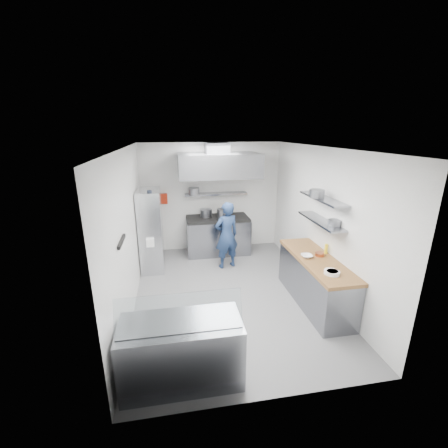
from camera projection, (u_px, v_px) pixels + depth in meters
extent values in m
plane|color=#5F5F61|center=(229.00, 293.00, 5.94)|extent=(5.00, 5.00, 0.00)
plane|color=silver|center=(230.00, 148.00, 5.10)|extent=(5.00, 5.00, 0.00)
cube|color=white|center=(211.00, 197.00, 7.87)|extent=(3.60, 2.80, 0.02)
cube|color=white|center=(275.00, 297.00, 3.17)|extent=(3.60, 2.80, 0.02)
cube|color=white|center=(129.00, 231.00, 5.22)|extent=(2.80, 5.00, 0.02)
cube|color=white|center=(320.00, 221.00, 5.82)|extent=(2.80, 5.00, 0.02)
cube|color=gray|center=(218.00, 236.00, 7.80)|extent=(1.60, 0.80, 0.90)
cube|color=black|center=(218.00, 218.00, 7.65)|extent=(1.57, 0.78, 0.06)
cylinder|color=slate|center=(206.00, 213.00, 7.65)|extent=(0.30, 0.30, 0.20)
cylinder|color=slate|center=(223.00, 214.00, 7.51)|extent=(0.31, 0.31, 0.24)
cube|color=gray|center=(216.00, 194.00, 7.70)|extent=(1.60, 0.30, 0.04)
cylinder|color=slate|center=(194.00, 191.00, 7.43)|extent=(0.26, 0.26, 0.18)
cube|color=gray|center=(218.00, 165.00, 7.07)|extent=(1.90, 1.15, 0.55)
cube|color=slate|center=(217.00, 148.00, 7.17)|extent=(0.55, 0.55, 0.24)
cube|color=#A8210D|center=(163.00, 199.00, 7.60)|extent=(0.22, 0.10, 0.26)
imported|color=navy|center=(227.00, 235.00, 6.86)|extent=(0.65, 0.52, 1.57)
cube|color=silver|center=(151.00, 230.00, 6.78)|extent=(0.50, 0.90, 1.85)
cube|color=white|center=(150.00, 242.00, 6.41)|extent=(0.16, 0.20, 0.18)
cube|color=yellow|center=(150.00, 215.00, 6.61)|extent=(0.13, 0.17, 0.15)
cylinder|color=black|center=(150.00, 195.00, 6.24)|extent=(0.10, 0.10, 0.18)
cube|color=black|center=(122.00, 241.00, 4.34)|extent=(0.04, 0.55, 0.05)
cube|color=gray|center=(314.00, 282.00, 5.50)|extent=(0.62, 2.00, 0.84)
cube|color=brown|center=(317.00, 260.00, 5.36)|extent=(0.65, 2.04, 0.06)
cylinder|color=white|center=(331.00, 272.00, 4.76)|extent=(0.22, 0.22, 0.06)
cylinder|color=white|center=(333.00, 273.00, 4.74)|extent=(0.21, 0.21, 0.06)
cylinder|color=#B25832|center=(320.00, 254.00, 5.44)|extent=(0.16, 0.16, 0.06)
cylinder|color=yellow|center=(326.00, 249.00, 5.54)|extent=(0.06, 0.06, 0.18)
imported|color=white|center=(307.00, 256.00, 5.38)|extent=(0.22, 0.22, 0.05)
cube|color=gray|center=(321.00, 221.00, 5.48)|extent=(0.30, 1.30, 0.04)
cube|color=gray|center=(323.00, 198.00, 5.35)|extent=(0.30, 1.30, 0.04)
cylinder|color=slate|center=(334.00, 223.00, 5.14)|extent=(0.22, 0.22, 0.10)
cylinder|color=slate|center=(317.00, 193.00, 5.33)|extent=(0.27, 0.27, 0.14)
cube|color=gray|center=(182.00, 352.00, 3.77)|extent=(1.50, 0.70, 0.85)
cube|color=silver|center=(180.00, 313.00, 3.46)|extent=(1.47, 0.19, 0.42)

